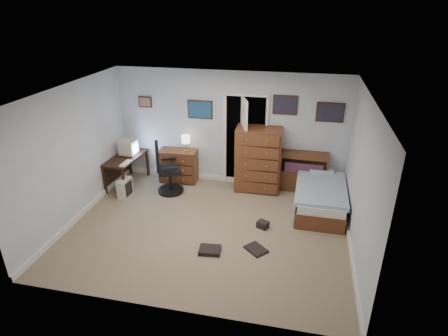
% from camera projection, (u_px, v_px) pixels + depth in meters
% --- Properties ---
extents(floor, '(5.00, 4.00, 0.02)m').
position_uv_depth(floor, '(208.00, 229.00, 6.83)').
color(floor, gray).
rests_on(floor, ground).
extents(computer_desk, '(0.61, 1.18, 0.66)m').
position_uv_depth(computer_desk, '(123.00, 163.00, 8.27)').
color(computer_desk, black).
rests_on(computer_desk, floor).
extents(crt_monitor, '(0.36, 0.34, 0.32)m').
position_uv_depth(crt_monitor, '(129.00, 147.00, 8.24)').
color(crt_monitor, beige).
rests_on(crt_monitor, computer_desk).
extents(keyboard, '(0.16, 0.36, 0.02)m').
position_uv_depth(keyboard, '(126.00, 163.00, 7.83)').
color(keyboard, beige).
rests_on(keyboard, computer_desk).
extents(pc_tower, '(0.20, 0.38, 0.40)m').
position_uv_depth(pc_tower, '(125.00, 188.00, 7.85)').
color(pc_tower, beige).
rests_on(pc_tower, floor).
extents(office_chair, '(0.72, 0.72, 1.13)m').
position_uv_depth(office_chair, '(167.00, 174.00, 7.93)').
color(office_chair, black).
rests_on(office_chair, floor).
extents(media_stack, '(0.17, 0.17, 0.81)m').
position_uv_depth(media_stack, '(137.00, 154.00, 9.03)').
color(media_stack, maroon).
rests_on(media_stack, floor).
extents(low_dresser, '(0.86, 0.47, 0.74)m').
position_uv_depth(low_dresser, '(179.00, 166.00, 8.47)').
color(low_dresser, brown).
rests_on(low_dresser, floor).
extents(table_lamp, '(0.20, 0.20, 0.36)m').
position_uv_depth(table_lamp, '(186.00, 140.00, 8.17)').
color(table_lamp, gold).
rests_on(table_lamp, low_dresser).
extents(doorway, '(0.96, 1.12, 2.05)m').
position_uv_depth(doorway, '(247.00, 137.00, 8.37)').
color(doorway, black).
rests_on(doorway, floor).
extents(tall_dresser, '(0.98, 0.61, 1.40)m').
position_uv_depth(tall_dresser, '(258.00, 159.00, 7.97)').
color(tall_dresser, brown).
rests_on(tall_dresser, floor).
extents(headboard_bookcase, '(1.00, 0.28, 0.89)m').
position_uv_depth(headboard_bookcase, '(303.00, 171.00, 7.97)').
color(headboard_bookcase, brown).
rests_on(headboard_bookcase, floor).
extents(bed, '(0.98, 1.78, 0.58)m').
position_uv_depth(bed, '(320.00, 196.00, 7.38)').
color(bed, brown).
rests_on(bed, floor).
extents(wall_posters, '(4.38, 0.04, 0.60)m').
position_uv_depth(wall_posters, '(257.00, 108.00, 7.75)').
color(wall_posters, '#331E11').
rests_on(wall_posters, floor).
extents(floor_clutter, '(1.15, 1.17, 0.12)m').
position_uv_depth(floor_clutter, '(236.00, 242.00, 6.37)').
color(floor_clutter, black).
rests_on(floor_clutter, floor).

